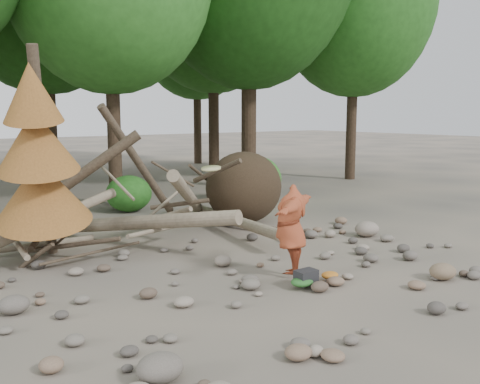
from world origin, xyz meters
TOP-DOWN VIEW (x-y plane):
  - ground at (0.00, 0.00)m, footprint 120.00×120.00m
  - deadfall_pile at (2.02, 4.24)m, footprint 8.55×5.24m
  - dead_conifer at (-3.12, 3.37)m, footprint 2.06×2.16m
  - bush_mid at (0.80, 7.80)m, footprint 1.40×1.40m
  - bush_right at (5.00, 7.00)m, footprint 2.00×2.00m
  - frisbee_thrower at (0.32, -0.14)m, footprint 3.19×1.58m
  - backpack at (0.14, -0.75)m, footprint 0.38×0.26m
  - cloth_green at (0.03, -0.76)m, footprint 0.42×0.35m
  - cloth_orange at (0.74, -0.74)m, footprint 0.34×0.28m
  - boulder_front_left at (-3.49, -2.16)m, footprint 0.55×0.49m
  - boulder_front_right at (2.46, -1.91)m, footprint 0.51×0.46m
  - boulder_mid_right at (4.06, 1.20)m, footprint 0.62×0.56m
  - boulder_mid_left at (-4.27, 1.02)m, footprint 0.47×0.42m

SIDE VIEW (x-z plane):
  - ground at x=0.00m, z-range 0.00..0.00m
  - cloth_orange at x=0.74m, z-range 0.00..0.12m
  - cloth_green at x=0.03m, z-range 0.00..0.16m
  - backpack at x=0.14m, z-range 0.00..0.26m
  - boulder_mid_left at x=-4.27m, z-range 0.00..0.28m
  - boulder_front_right at x=2.46m, z-range 0.00..0.30m
  - boulder_front_left at x=-3.49m, z-range 0.00..0.33m
  - boulder_mid_right at x=4.06m, z-range 0.00..0.37m
  - bush_mid at x=0.80m, z-range 0.00..1.12m
  - bush_right at x=5.00m, z-range 0.00..1.60m
  - frisbee_thrower at x=0.32m, z-range -0.16..1.99m
  - deadfall_pile at x=2.02m, z-range -0.70..2.60m
  - dead_conifer at x=-3.12m, z-range -0.06..4.29m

